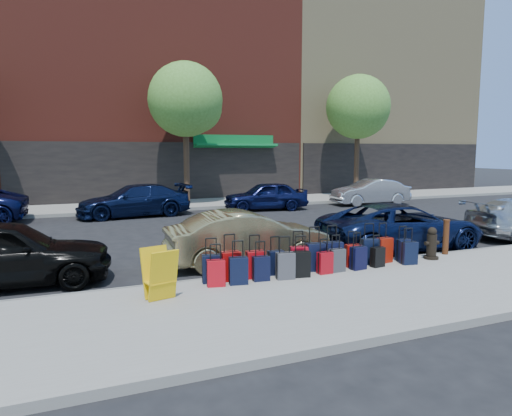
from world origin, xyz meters
name	(u,v)px	position (x,y,z in m)	size (l,w,h in m)	color
ground	(242,240)	(0.00, 0.00, 0.00)	(120.00, 120.00, 0.00)	black
sidewalk_near	(357,295)	(0.00, -6.50, 0.07)	(60.00, 4.00, 0.15)	gray
sidewalk_far	(176,205)	(0.00, 10.00, 0.07)	(60.00, 4.00, 0.15)	gray
curb_near	(308,270)	(0.00, -4.48, 0.07)	(60.00, 0.08, 0.15)	gray
curb_far	(185,209)	(0.00, 7.98, 0.07)	(60.00, 0.08, 0.15)	gray
building_center	(146,44)	(0.00, 17.99, 9.98)	(17.00, 12.85, 20.00)	maroon
building_right	(350,74)	(16.00, 17.99, 8.98)	(15.00, 12.12, 18.00)	tan
tree_center	(188,102)	(0.64, 9.50, 5.41)	(3.80, 3.80, 7.27)	black
tree_right	(360,109)	(11.14, 9.50, 5.41)	(3.80, 3.80, 7.27)	black
suitcase_front_0	(212,269)	(-2.50, -4.83, 0.45)	(0.43, 0.29, 0.95)	black
suitcase_front_1	(231,266)	(-2.08, -4.83, 0.47)	(0.42, 0.23, 1.01)	#940909
suitcase_front_2	(255,264)	(-1.51, -4.84, 0.45)	(0.41, 0.24, 0.95)	#A50A10
suitcase_front_3	(276,262)	(-0.97, -4.75, 0.42)	(0.36, 0.20, 0.87)	black
suitcase_front_4	(299,260)	(-0.44, -4.82, 0.45)	(0.43, 0.29, 0.96)	#AA0B1C
suitcase_front_5	(315,257)	(0.00, -4.81, 0.47)	(0.45, 0.28, 1.03)	black
suitcase_front_6	(333,255)	(0.47, -4.83, 0.47)	(0.44, 0.26, 1.03)	black
suitcase_front_7	(353,256)	(1.02, -4.83, 0.42)	(0.39, 0.26, 0.86)	#AA0F0B
suitcase_front_8	(370,251)	(1.56, -4.77, 0.47)	(0.45, 0.30, 1.01)	black
suitcase_front_9	(384,250)	(1.98, -4.77, 0.46)	(0.43, 0.27, 0.99)	maroon
suitcase_front_10	(403,250)	(2.55, -4.82, 0.43)	(0.38, 0.22, 0.89)	black
suitcase_back_0	(216,273)	(-2.49, -5.11, 0.42)	(0.40, 0.28, 0.88)	#B30B16
suitcase_back_1	(238,271)	(-2.02, -5.15, 0.44)	(0.42, 0.29, 0.92)	black
suitcase_back_2	(261,268)	(-1.48, -5.09, 0.42)	(0.38, 0.24, 0.85)	black
suitcase_back_3	(285,266)	(-0.94, -5.17, 0.44)	(0.42, 0.28, 0.93)	#3F3F44
suitcase_back_4	(301,264)	(-0.55, -5.15, 0.44)	(0.42, 0.29, 0.91)	black
suitcase_back_5	(325,263)	(0.08, -5.12, 0.40)	(0.34, 0.20, 0.80)	#9B0A13
suitcase_back_6	(337,260)	(0.43, -5.07, 0.42)	(0.37, 0.23, 0.85)	#38383D
suitcase_back_7	(358,258)	(1.00, -5.10, 0.42)	(0.39, 0.25, 0.87)	black
suitcase_back_8	(378,257)	(1.56, -5.07, 0.39)	(0.34, 0.22, 0.77)	black
suitcase_back_10	(409,253)	(2.44, -5.15, 0.43)	(0.40, 0.27, 0.90)	black
fire_hydrant	(432,244)	(3.36, -4.92, 0.53)	(0.42, 0.37, 0.83)	black
bollard	(446,236)	(4.10, -4.65, 0.63)	(0.17, 0.17, 0.94)	#38190C
display_rack	(160,274)	(-3.71, -5.49, 0.62)	(0.66, 0.70, 0.96)	#E3B20C
car_near_0	(4,253)	(-6.55, -2.98, 0.74)	(1.75, 4.36, 1.48)	black
car_near_1	(248,238)	(-1.00, -3.08, 0.69)	(1.47, 4.20, 1.38)	#96885C
car_near_2	(401,226)	(3.87, -3.13, 0.68)	(2.27, 4.93, 1.37)	#0D173B
car_far_1	(134,201)	(-2.56, 6.87, 0.72)	(2.00, 4.93, 1.43)	#0B1434
car_far_2	(266,196)	(3.77, 6.72, 0.70)	(1.66, 4.12, 1.40)	#0D123B
car_far_3	(370,192)	(9.93, 6.61, 0.70)	(1.48, 4.23, 1.40)	silver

